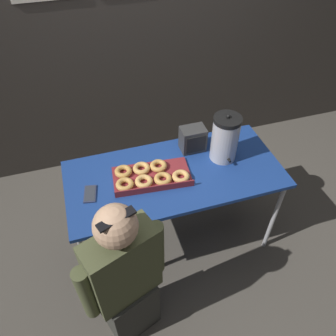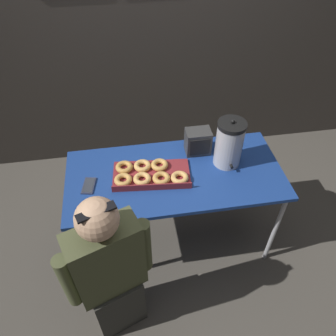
{
  "view_description": "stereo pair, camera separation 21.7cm",
  "coord_description": "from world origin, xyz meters",
  "px_view_note": "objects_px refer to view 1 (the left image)",
  "views": [
    {
      "loc": [
        -0.5,
        -1.48,
        2.35
      ],
      "look_at": [
        -0.05,
        0.0,
        0.83
      ],
      "focal_mm": 35.0,
      "sensor_mm": 36.0,
      "label": 1
    },
    {
      "loc": [
        -0.29,
        -1.53,
        2.35
      ],
      "look_at": [
        -0.05,
        0.0,
        0.83
      ],
      "focal_mm": 35.0,
      "sensor_mm": 36.0,
      "label": 2
    }
  ],
  "objects_px": {
    "cell_phone": "(90,194)",
    "person_seated": "(126,280)",
    "donut_box": "(150,176)",
    "space_heater": "(193,139)",
    "coffee_urn": "(225,138)"
  },
  "relations": [
    {
      "from": "cell_phone",
      "to": "space_heater",
      "type": "relative_size",
      "value": 0.85
    },
    {
      "from": "donut_box",
      "to": "coffee_urn",
      "type": "height_order",
      "value": "coffee_urn"
    },
    {
      "from": "cell_phone",
      "to": "person_seated",
      "type": "bearing_deg",
      "value": -68.67
    },
    {
      "from": "donut_box",
      "to": "person_seated",
      "type": "bearing_deg",
      "value": -112.31
    },
    {
      "from": "donut_box",
      "to": "cell_phone",
      "type": "height_order",
      "value": "donut_box"
    },
    {
      "from": "donut_box",
      "to": "space_heater",
      "type": "distance_m",
      "value": 0.43
    },
    {
      "from": "donut_box",
      "to": "space_heater",
      "type": "height_order",
      "value": "space_heater"
    },
    {
      "from": "donut_box",
      "to": "cell_phone",
      "type": "distance_m",
      "value": 0.4
    },
    {
      "from": "donut_box",
      "to": "person_seated",
      "type": "xyz_separation_m",
      "value": [
        -0.3,
        -0.57,
        -0.2
      ]
    },
    {
      "from": "person_seated",
      "to": "donut_box",
      "type": "bearing_deg",
      "value": -137.47
    },
    {
      "from": "coffee_urn",
      "to": "space_heater",
      "type": "distance_m",
      "value": 0.24
    },
    {
      "from": "coffee_urn",
      "to": "cell_phone",
      "type": "bearing_deg",
      "value": -175.08
    },
    {
      "from": "coffee_urn",
      "to": "cell_phone",
      "type": "distance_m",
      "value": 0.97
    },
    {
      "from": "coffee_urn",
      "to": "person_seated",
      "type": "xyz_separation_m",
      "value": [
        -0.85,
        -0.63,
        -0.35
      ]
    },
    {
      "from": "coffee_urn",
      "to": "cell_phone",
      "type": "height_order",
      "value": "coffee_urn"
    }
  ]
}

